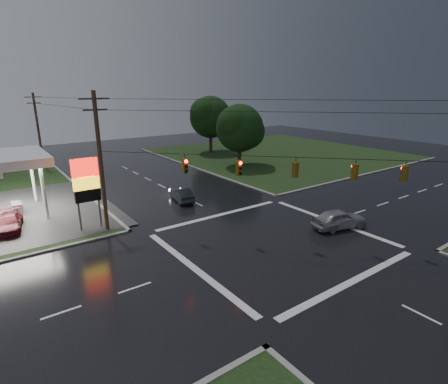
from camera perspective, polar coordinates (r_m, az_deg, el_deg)
ground at (r=27.02m, az=8.01°, el=-7.94°), size 120.00×120.00×0.00m
grass_ne at (r=62.36m, az=8.94°, el=6.24°), size 36.00×36.00×0.08m
pylon_sign at (r=29.72m, az=-21.59°, el=1.54°), size 2.00×0.35×6.00m
utility_pole_nw at (r=28.65m, az=-19.51°, el=4.74°), size 2.20×0.32×11.00m
utility_pole_n at (r=56.36m, az=-28.06°, el=8.98°), size 2.20×0.32×10.50m
traffic_signals at (r=25.03m, az=8.67°, el=5.67°), size 26.87×26.87×1.47m
tree_ne_near at (r=50.78m, az=2.69°, el=10.36°), size 7.99×6.80×8.98m
tree_ne_far at (r=62.15m, az=-2.10°, el=12.11°), size 8.46×7.20×9.80m
car_north at (r=35.96m, az=-6.91°, el=-0.39°), size 2.26×4.37×1.37m
car_crossing at (r=30.39m, az=18.29°, el=-4.19°), size 4.94×2.90×1.58m
car_pump at (r=33.28m, az=-31.72°, el=-4.34°), size 2.67×4.83×1.32m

